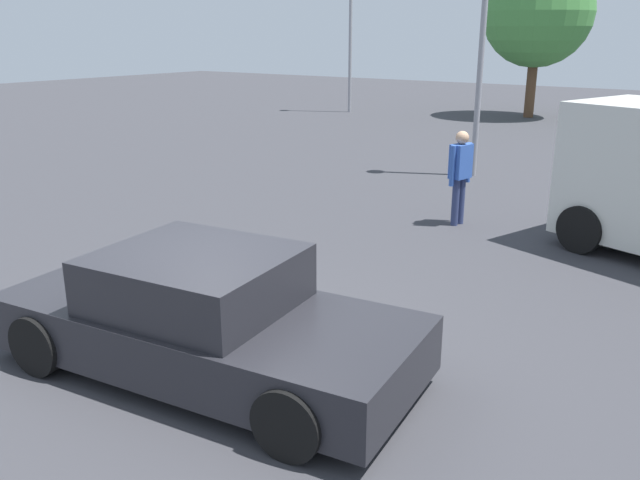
# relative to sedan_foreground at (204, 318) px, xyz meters

# --- Properties ---
(ground_plane) EXTENTS (80.00, 80.00, 0.00)m
(ground_plane) POSITION_rel_sedan_foreground_xyz_m (-0.07, 0.21, -0.58)
(ground_plane) COLOR #38383D
(sedan_foreground) EXTENTS (4.55, 2.33, 1.27)m
(sedan_foreground) POSITION_rel_sedan_foreground_xyz_m (0.00, 0.00, 0.00)
(sedan_foreground) COLOR #232328
(sedan_foreground) RESTS_ON ground_plane
(pedestrian) EXTENTS (0.32, 0.56, 1.70)m
(pedestrian) POSITION_rel_sedan_foreground_xyz_m (-0.12, 6.56, 0.43)
(pedestrian) COLOR navy
(pedestrian) RESTS_ON ground_plane
(tree_back_center) EXTENTS (4.32, 4.32, 6.29)m
(tree_back_center) POSITION_rel_sedan_foreground_xyz_m (-4.28, 23.12, 3.54)
(tree_back_center) COLOR brown
(tree_back_center) RESTS_ON ground_plane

